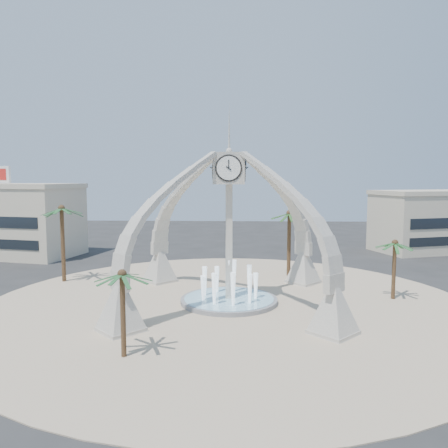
{
  "coord_description": "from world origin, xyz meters",
  "views": [
    {
      "loc": [
        0.99,
        -35.18,
        10.25
      ],
      "look_at": [
        -0.49,
        2.0,
        6.37
      ],
      "focal_mm": 35.0,
      "sensor_mm": 36.0,
      "label": 1
    }
  ],
  "objects_px": {
    "palm_north": "(289,214)",
    "clock_tower": "(229,225)",
    "palm_east": "(395,244)",
    "palm_west": "(62,210)",
    "palm_south": "(122,275)",
    "fountain": "(229,300)"
  },
  "relations": [
    {
      "from": "palm_north",
      "to": "palm_south",
      "type": "height_order",
      "value": "palm_north"
    },
    {
      "from": "palm_east",
      "to": "clock_tower",
      "type": "bearing_deg",
      "value": -173.21
    },
    {
      "from": "palm_east",
      "to": "palm_north",
      "type": "relative_size",
      "value": 0.74
    },
    {
      "from": "clock_tower",
      "to": "palm_east",
      "type": "distance_m",
      "value": 14.13
    },
    {
      "from": "fountain",
      "to": "palm_west",
      "type": "bearing_deg",
      "value": 157.69
    },
    {
      "from": "clock_tower",
      "to": "fountain",
      "type": "height_order",
      "value": "clock_tower"
    },
    {
      "from": "fountain",
      "to": "palm_south",
      "type": "bearing_deg",
      "value": -117.0
    },
    {
      "from": "palm_west",
      "to": "palm_north",
      "type": "bearing_deg",
      "value": 8.45
    },
    {
      "from": "palm_east",
      "to": "palm_south",
      "type": "distance_m",
      "value": 23.52
    },
    {
      "from": "palm_east",
      "to": "palm_west",
      "type": "height_order",
      "value": "palm_west"
    },
    {
      "from": "palm_east",
      "to": "palm_south",
      "type": "relative_size",
      "value": 1.0
    },
    {
      "from": "palm_east",
      "to": "palm_west",
      "type": "xyz_separation_m",
      "value": [
        -30.58,
        5.17,
        2.41
      ]
    },
    {
      "from": "palm_west",
      "to": "fountain",
      "type": "bearing_deg",
      "value": -22.31
    },
    {
      "from": "clock_tower",
      "to": "palm_west",
      "type": "bearing_deg",
      "value": 157.69
    },
    {
      "from": "clock_tower",
      "to": "palm_west",
      "type": "relative_size",
      "value": 2.21
    },
    {
      "from": "palm_north",
      "to": "clock_tower",
      "type": "bearing_deg",
      "value": -120.42
    },
    {
      "from": "palm_east",
      "to": "palm_north",
      "type": "height_order",
      "value": "palm_north"
    },
    {
      "from": "clock_tower",
      "to": "palm_east",
      "type": "xyz_separation_m",
      "value": [
        13.93,
        1.66,
        -1.69
      ]
    },
    {
      "from": "fountain",
      "to": "palm_west",
      "type": "distance_m",
      "value": 19.29
    },
    {
      "from": "palm_east",
      "to": "palm_south",
      "type": "bearing_deg",
      "value": -146.71
    },
    {
      "from": "fountain",
      "to": "palm_east",
      "type": "xyz_separation_m",
      "value": [
        13.93,
        1.66,
        4.52
      ]
    },
    {
      "from": "palm_east",
      "to": "palm_west",
      "type": "relative_size",
      "value": 0.68
    }
  ]
}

